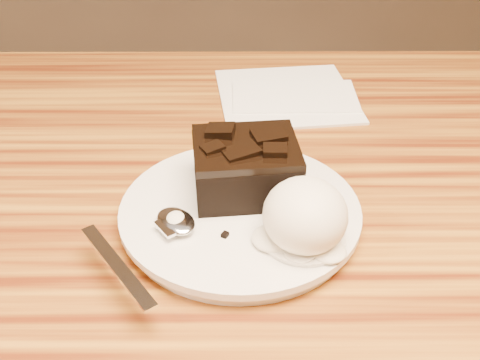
{
  "coord_description": "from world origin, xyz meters",
  "views": [
    {
      "loc": [
        -0.01,
        -0.41,
        1.08
      ],
      "look_at": [
        -0.0,
        0.01,
        0.79
      ],
      "focal_mm": 43.28,
      "sensor_mm": 36.0,
      "label": 1
    }
  ],
  "objects_px": {
    "spoon": "(176,223)",
    "plate": "(240,214)",
    "ice_cream_scoop": "(305,215)",
    "brownie": "(246,170)",
    "napkin": "(286,94)"
  },
  "relations": [
    {
      "from": "ice_cream_scoop",
      "to": "brownie",
      "type": "bearing_deg",
      "value": 123.45
    },
    {
      "from": "brownie",
      "to": "plate",
      "type": "bearing_deg",
      "value": -101.39
    },
    {
      "from": "spoon",
      "to": "napkin",
      "type": "distance_m",
      "value": 0.3
    },
    {
      "from": "ice_cream_scoop",
      "to": "spoon",
      "type": "height_order",
      "value": "ice_cream_scoop"
    },
    {
      "from": "spoon",
      "to": "ice_cream_scoop",
      "type": "bearing_deg",
      "value": -44.1
    },
    {
      "from": "brownie",
      "to": "spoon",
      "type": "xyz_separation_m",
      "value": [
        -0.06,
        -0.06,
        -0.02
      ]
    },
    {
      "from": "spoon",
      "to": "plate",
      "type": "bearing_deg",
      "value": -8.47
    },
    {
      "from": "brownie",
      "to": "napkin",
      "type": "bearing_deg",
      "value": 76.4
    },
    {
      "from": "brownie",
      "to": "napkin",
      "type": "distance_m",
      "value": 0.23
    },
    {
      "from": "brownie",
      "to": "spoon",
      "type": "bearing_deg",
      "value": -137.58
    },
    {
      "from": "plate",
      "to": "brownie",
      "type": "distance_m",
      "value": 0.04
    },
    {
      "from": "brownie",
      "to": "spoon",
      "type": "relative_size",
      "value": 0.56
    },
    {
      "from": "plate",
      "to": "napkin",
      "type": "bearing_deg",
      "value": 76.64
    },
    {
      "from": "ice_cream_scoop",
      "to": "spoon",
      "type": "distance_m",
      "value": 0.11
    },
    {
      "from": "plate",
      "to": "ice_cream_scoop",
      "type": "distance_m",
      "value": 0.08
    }
  ]
}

